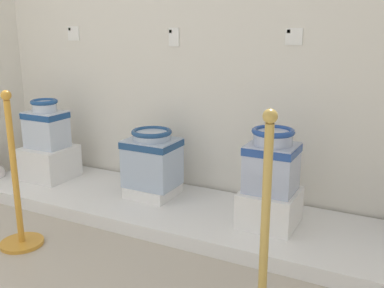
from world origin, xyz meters
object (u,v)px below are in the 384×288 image
antique_toilet_tall_cobalt (46,124)px  stanchion_post_near_right (263,276)px  plinth_block_slender_white (153,190)px  plinth_block_tall_cobalt (49,162)px  antique_toilet_slender_white (152,157)px  info_placard_third (294,36)px  stanchion_post_near_left (18,205)px  plinth_block_squat_floral (270,208)px  info_placard_first (73,33)px  antique_toilet_squat_floral (272,159)px  info_placard_second (174,37)px

antique_toilet_tall_cobalt → stanchion_post_near_right: (2.27, -0.98, -0.28)m
plinth_block_slender_white → stanchion_post_near_right: 1.63m
plinth_block_tall_cobalt → antique_toilet_slender_white: bearing=3.0°
info_placard_third → stanchion_post_near_left: 2.16m
plinth_block_tall_cobalt → antique_toilet_slender_white: 1.05m
plinth_block_slender_white → antique_toilet_slender_white: bearing=90.0°
plinth_block_tall_cobalt → stanchion_post_near_left: stanchion_post_near_left is taller
plinth_block_squat_floral → info_placard_first: size_ratio=2.99×
plinth_block_slender_white → info_placard_third: bearing=20.4°
stanchion_post_near_left → plinth_block_tall_cobalt: bearing=124.3°
plinth_block_tall_cobalt → plinth_block_squat_floral: bearing=-0.9°
info_placard_third → stanchion_post_near_right: 1.75m
info_placard_first → plinth_block_squat_floral: bearing=-12.5°
plinth_block_tall_cobalt → plinth_block_slender_white: (1.03, 0.05, -0.10)m
antique_toilet_tall_cobalt → info_placard_third: info_placard_third is taller
antique_toilet_tall_cobalt → stanchion_post_near_left: 1.10m
plinth_block_squat_floral → info_placard_third: size_ratio=3.13×
info_placard_first → stanchion_post_near_right: bearing=-31.6°
plinth_block_squat_floral → antique_toilet_squat_floral: bearing=45.0°
plinth_block_squat_floral → info_placard_second: (-0.97, 0.44, 1.09)m
antique_toilet_slender_white → plinth_block_slender_white: bearing=-90.0°
plinth_block_slender_white → stanchion_post_near_right: (1.24, -1.04, 0.16)m
antique_toilet_tall_cobalt → antique_toilet_slender_white: (1.03, 0.05, -0.16)m
plinth_block_tall_cobalt → stanchion_post_near_right: stanchion_post_near_right is taller
plinth_block_tall_cobalt → antique_toilet_slender_white: antique_toilet_slender_white is taller
info_placard_second → antique_toilet_slender_white: bearing=-90.2°
plinth_block_slender_white → stanchion_post_near_left: (-0.43, -0.93, 0.14)m
info_placard_third → info_placard_second: bearing=-180.0°
info_placard_first → info_placard_third: size_ratio=1.05×
antique_toilet_slender_white → info_placard_second: (0.00, 0.36, 0.89)m
antique_toilet_tall_cobalt → plinth_block_slender_white: (1.03, 0.05, -0.44)m
info_placard_second → stanchion_post_near_left: size_ratio=0.14×
antique_toilet_tall_cobalt → antique_toilet_squat_floral: bearing=-0.9°
antique_toilet_tall_cobalt → info_placard_first: info_placard_first is taller
antique_toilet_tall_cobalt → antique_toilet_squat_floral: size_ratio=0.98×
stanchion_post_near_left → stanchion_post_near_right: size_ratio=0.96×
plinth_block_tall_cobalt → plinth_block_slender_white: bearing=3.0°
antique_toilet_slender_white → antique_toilet_tall_cobalt: bearing=-177.0°
plinth_block_tall_cobalt → stanchion_post_near_right: bearing=-23.4°
plinth_block_tall_cobalt → info_placard_third: size_ratio=3.32×
stanchion_post_near_right → info_placard_third: bearing=101.6°
info_placard_first → antique_toilet_tall_cobalt: bearing=-90.9°
antique_toilet_squat_floral → stanchion_post_near_right: size_ratio=0.40×
antique_toilet_slender_white → info_placard_second: 0.96m
antique_toilet_squat_floral → info_placard_second: info_placard_second is taller
plinth_block_slender_white → antique_toilet_slender_white: (0.00, 0.00, 0.28)m
plinth_block_slender_white → plinth_block_squat_floral: plinth_block_squat_floral is taller
antique_toilet_tall_cobalt → antique_toilet_slender_white: bearing=3.0°
stanchion_post_near_left → info_placard_second: bearing=71.3°
stanchion_post_near_right → stanchion_post_near_left: bearing=176.2°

